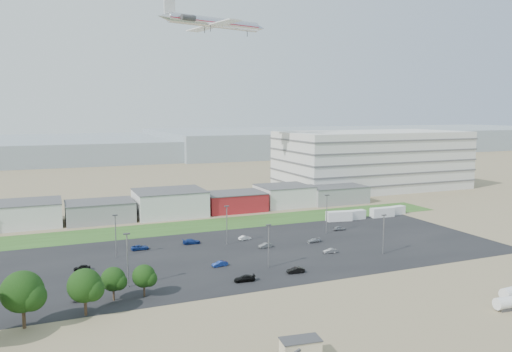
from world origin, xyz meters
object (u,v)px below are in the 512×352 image
storage_tank_nw (507,303)px  parked_car_7 (265,245)px  parked_car_3 (245,278)px  parked_car_6 (192,241)px  airliner (215,23)px  parked_car_4 (220,264)px  parked_car_12 (314,240)px  parked_car_9 (140,247)px  parked_car_5 (82,268)px  box_trailer_a (339,216)px  parked_car_8 (339,228)px  portable_shed (300,349)px  parked_car_13 (296,270)px  parked_car_1 (330,251)px  parked_car_11 (245,238)px  parked_car_10 (83,297)px

storage_tank_nw → parked_car_7: size_ratio=1.17×
parked_car_3 → parked_car_6: parked_car_6 is taller
airliner → parked_car_4: airliner is taller
parked_car_12 → parked_car_9: bearing=-104.7°
parked_car_5 → parked_car_12: (56.86, 1.05, -0.04)m
box_trailer_a → parked_car_12: bearing=-125.8°
parked_car_5 → parked_car_8: bearing=105.6°
parked_car_8 → parked_car_9: bearing=89.3°
parked_car_7 → portable_shed: bearing=-25.4°
parked_car_3 → parked_car_13: parked_car_3 is taller
airliner → parked_car_13: airliner is taller
storage_tank_nw → parked_car_8: size_ratio=1.18×
parked_car_3 → parked_car_12: bearing=133.5°
airliner → parked_car_8: airliner is taller
parked_car_1 → box_trailer_a: bearing=151.8°
parked_car_3 → parked_car_12: size_ratio=1.15×
parked_car_6 → parked_car_11: bearing=-92.2°
parked_car_10 → parked_car_13: 42.12m
parked_car_9 → parked_car_11: size_ratio=1.28×
portable_shed → box_trailer_a: size_ratio=0.70×
parked_car_10 → parked_car_12: 60.88m
parked_car_5 → parked_car_10: parked_car_5 is taller
portable_shed → parked_car_11: 64.35m
parked_car_4 → parked_car_9: 24.40m
portable_shed → parked_car_6: portable_shed is taller
box_trailer_a → parked_car_10: bearing=-143.9°
parked_car_11 → parked_car_12: 18.13m
parked_car_7 → parked_car_9: 30.87m
storage_tank_nw → parked_car_6: (-38.33, 62.24, -0.60)m
parked_car_1 → parked_car_4: bearing=-83.6°
parked_car_5 → storage_tank_nw: bearing=59.9°
parked_car_6 → parked_car_11: size_ratio=1.33×
box_trailer_a → airliner: 82.90m
storage_tank_nw → parked_car_4: (-37.58, 41.67, -0.67)m
storage_tank_nw → parked_car_4: bearing=132.0°
parked_car_9 → parked_car_13: bearing=-136.6°
storage_tank_nw → parked_car_10: (-66.44, 32.20, -0.69)m
parked_car_5 → parked_car_9: size_ratio=0.80×
parked_car_8 → parked_car_9: 56.08m
airliner → parked_car_10: bearing=-135.1°
parked_car_6 → parked_car_13: 34.01m
portable_shed → parked_car_13: bearing=71.0°
parked_car_6 → parked_car_8: size_ratio=1.27×
storage_tank_nw → parked_car_9: size_ratio=0.96×
parked_car_11 → parked_car_13: parked_car_13 is taller
parked_car_11 → parked_car_7: bearing=-175.0°
storage_tank_nw → airliner: 134.83m
parked_car_3 → parked_car_4: size_ratio=1.21×
parked_car_7 → parked_car_13: 20.58m
parked_car_6 → parked_car_10: size_ratio=1.15×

